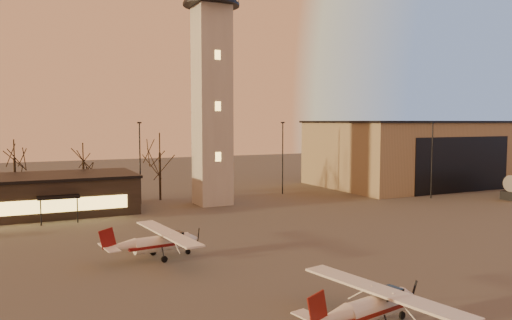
# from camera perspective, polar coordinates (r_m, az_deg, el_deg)

# --- Properties ---
(ground) EXTENTS (220.00, 220.00, 0.00)m
(ground) POSITION_cam_1_polar(r_m,az_deg,el_deg) (36.26, 12.26, -12.01)
(ground) COLOR #43403E
(ground) RESTS_ON ground
(control_tower) EXTENTS (6.80, 6.80, 32.60)m
(control_tower) POSITION_cam_1_polar(r_m,az_deg,el_deg) (61.60, -5.08, 10.12)
(control_tower) COLOR #9E9B95
(control_tower) RESTS_ON ground
(hangar) EXTENTS (30.60, 20.60, 10.30)m
(hangar) POSITION_cam_1_polar(r_m,az_deg,el_deg) (84.21, 17.57, 0.79)
(hangar) COLOR #907C5E
(hangar) RESTS_ON ground
(terminal) EXTENTS (25.40, 12.20, 4.30)m
(terminal) POSITION_cam_1_polar(r_m,az_deg,el_deg) (59.96, -25.84, -3.72)
(terminal) COLOR black
(terminal) RESTS_ON ground
(light_poles) EXTENTS (58.50, 12.25, 10.14)m
(light_poles) POSITION_cam_1_polar(r_m,az_deg,el_deg) (62.59, -4.90, 0.02)
(light_poles) COLOR black
(light_poles) RESTS_ON ground
(tree_row) EXTENTS (37.20, 9.20, 8.80)m
(tree_row) POSITION_cam_1_polar(r_m,az_deg,el_deg) (67.17, -18.83, 0.56)
(tree_row) COLOR black
(tree_row) RESTS_ON ground
(cessna_front) EXTENTS (7.89, 9.93, 2.73)m
(cessna_front) POSITION_cam_1_polar(r_m,az_deg,el_deg) (26.31, 13.72, -16.31)
(cessna_front) COLOR beige
(cessna_front) RESTS_ON ground
(cessna_rear) EXTENTS (8.03, 10.13, 2.78)m
(cessna_rear) POSITION_cam_1_polar(r_m,az_deg,el_deg) (38.39, -10.54, -9.58)
(cessna_rear) COLOR silver
(cessna_rear) RESTS_ON ground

